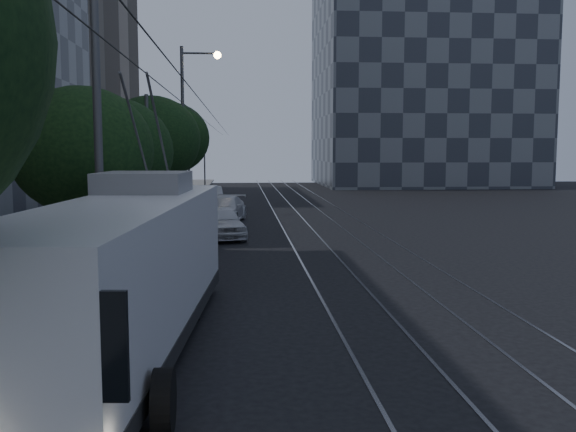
{
  "coord_description": "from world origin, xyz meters",
  "views": [
    {
      "loc": [
        -1.88,
        -14.49,
        4.01
      ],
      "look_at": [
        -0.43,
        4.45,
        1.99
      ],
      "focal_mm": 40.0,
      "sensor_mm": 36.0,
      "label": 1
    }
  ],
  "objects_px": {
    "car_white_d": "(206,194)",
    "car_white_b": "(224,209)",
    "car_white_a": "(221,222)",
    "streetlamp_far": "(190,114)",
    "pickup_silver": "(170,237)",
    "car_white_c": "(211,197)",
    "trolleybus": "(126,273)",
    "streetlamp_near": "(114,38)"
  },
  "relations": [
    {
      "from": "pickup_silver",
      "to": "car_white_c",
      "type": "height_order",
      "value": "pickup_silver"
    },
    {
      "from": "car_white_c",
      "to": "streetlamp_far",
      "type": "distance_m",
      "value": 7.06
    },
    {
      "from": "pickup_silver",
      "to": "car_white_d",
      "type": "height_order",
      "value": "pickup_silver"
    },
    {
      "from": "car_white_a",
      "to": "car_white_d",
      "type": "distance_m",
      "value": 19.23
    },
    {
      "from": "pickup_silver",
      "to": "streetlamp_far",
      "type": "bearing_deg",
      "value": 89.54
    },
    {
      "from": "pickup_silver",
      "to": "car_white_b",
      "type": "distance_m",
      "value": 12.43
    },
    {
      "from": "car_white_b",
      "to": "streetlamp_near",
      "type": "distance_m",
      "value": 20.22
    },
    {
      "from": "trolleybus",
      "to": "car_white_a",
      "type": "distance_m",
      "value": 16.07
    },
    {
      "from": "pickup_silver",
      "to": "streetlamp_near",
      "type": "distance_m",
      "value": 8.95
    },
    {
      "from": "car_white_c",
      "to": "car_white_a",
      "type": "bearing_deg",
      "value": -92.32
    },
    {
      "from": "pickup_silver",
      "to": "car_white_c",
      "type": "bearing_deg",
      "value": 86.49
    },
    {
      "from": "car_white_a",
      "to": "streetlamp_near",
      "type": "xyz_separation_m",
      "value": [
        -2.07,
        -12.92,
        5.84
      ]
    },
    {
      "from": "pickup_silver",
      "to": "car_white_a",
      "type": "bearing_deg",
      "value": 72.92
    },
    {
      "from": "pickup_silver",
      "to": "car_white_b",
      "type": "xyz_separation_m",
      "value": [
        1.6,
        12.32,
        -0.22
      ]
    },
    {
      "from": "car_white_a",
      "to": "car_white_b",
      "type": "relative_size",
      "value": 0.89
    },
    {
      "from": "car_white_b",
      "to": "streetlamp_near",
      "type": "bearing_deg",
      "value": -86.89
    },
    {
      "from": "trolleybus",
      "to": "car_white_c",
      "type": "height_order",
      "value": "trolleybus"
    },
    {
      "from": "car_white_b",
      "to": "streetlamp_far",
      "type": "relative_size",
      "value": 0.48
    },
    {
      "from": "car_white_b",
      "to": "car_white_c",
      "type": "bearing_deg",
      "value": 106.49
    },
    {
      "from": "car_white_c",
      "to": "car_white_d",
      "type": "bearing_deg",
      "value": 90.32
    },
    {
      "from": "pickup_silver",
      "to": "car_white_a",
      "type": "relative_size",
      "value": 1.54
    },
    {
      "from": "trolleybus",
      "to": "car_white_d",
      "type": "relative_size",
      "value": 3.02
    },
    {
      "from": "car_white_c",
      "to": "car_white_d",
      "type": "relative_size",
      "value": 1.11
    },
    {
      "from": "streetlamp_near",
      "to": "trolleybus",
      "type": "bearing_deg",
      "value": -77.59
    },
    {
      "from": "car_white_a",
      "to": "streetlamp_far",
      "type": "relative_size",
      "value": 0.43
    },
    {
      "from": "car_white_c",
      "to": "streetlamp_near",
      "type": "relative_size",
      "value": 0.39
    },
    {
      "from": "trolleybus",
      "to": "pickup_silver",
      "type": "distance_m",
      "value": 10.01
    },
    {
      "from": "car_white_b",
      "to": "streetlamp_far",
      "type": "bearing_deg",
      "value": 126.05
    },
    {
      "from": "streetlamp_near",
      "to": "car_white_c",
      "type": "bearing_deg",
      "value": 88.01
    },
    {
      "from": "trolleybus",
      "to": "streetlamp_near",
      "type": "relative_size",
      "value": 1.06
    },
    {
      "from": "car_white_d",
      "to": "car_white_b",
      "type": "bearing_deg",
      "value": -81.01
    },
    {
      "from": "pickup_silver",
      "to": "streetlamp_near",
      "type": "relative_size",
      "value": 0.6
    },
    {
      "from": "car_white_d",
      "to": "streetlamp_far",
      "type": "xyz_separation_m",
      "value": [
        -0.49,
        -8.71,
        5.36
      ]
    },
    {
      "from": "car_white_c",
      "to": "car_white_d",
      "type": "height_order",
      "value": "car_white_c"
    },
    {
      "from": "trolleybus",
      "to": "streetlamp_near",
      "type": "xyz_separation_m",
      "value": [
        -0.67,
        3.06,
        4.98
      ]
    },
    {
      "from": "car_white_a",
      "to": "car_white_c",
      "type": "relative_size",
      "value": 1.0
    },
    {
      "from": "trolleybus",
      "to": "car_white_c",
      "type": "distance_m",
      "value": 31.0
    },
    {
      "from": "streetlamp_near",
      "to": "car_white_d",
      "type": "bearing_deg",
      "value": 89.15
    },
    {
      "from": "car_white_c",
      "to": "trolleybus",
      "type": "bearing_deg",
      "value": -97.07
    },
    {
      "from": "streetlamp_far",
      "to": "car_white_a",
      "type": "bearing_deg",
      "value": -78.71
    },
    {
      "from": "pickup_silver",
      "to": "streetlamp_far",
      "type": "relative_size",
      "value": 0.66
    },
    {
      "from": "pickup_silver",
      "to": "car_white_c",
      "type": "relative_size",
      "value": 1.54
    }
  ]
}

